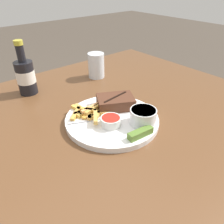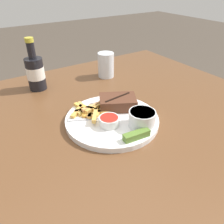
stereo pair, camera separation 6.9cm
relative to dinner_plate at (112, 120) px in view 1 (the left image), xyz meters
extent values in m
cube|color=brown|center=(0.00, 0.00, -0.03)|extent=(1.24, 1.10, 0.04)
cylinder|color=brown|center=(0.56, 0.49, -0.41)|extent=(0.06, 0.06, 0.72)
cylinder|color=white|center=(0.00, 0.00, 0.00)|extent=(0.30, 0.30, 0.01)
cylinder|color=white|center=(0.00, 0.00, 0.01)|extent=(0.30, 0.30, 0.00)
cube|color=#512D1E|center=(0.05, 0.04, 0.03)|extent=(0.15, 0.13, 0.04)
cube|color=black|center=(0.05, 0.04, 0.05)|extent=(0.10, 0.02, 0.00)
cube|color=#E4A04B|center=(-0.05, 0.06, 0.02)|extent=(0.05, 0.07, 0.01)
cube|color=gold|center=(-0.03, 0.04, 0.02)|extent=(0.06, 0.07, 0.01)
cube|color=gold|center=(-0.08, 0.08, 0.02)|extent=(0.07, 0.06, 0.01)
cube|color=gold|center=(-0.05, 0.06, 0.03)|extent=(0.04, 0.05, 0.01)
cube|color=gold|center=(-0.04, 0.06, 0.03)|extent=(0.07, 0.03, 0.01)
cube|color=#E9A05B|center=(-0.03, 0.07, 0.03)|extent=(0.08, 0.02, 0.01)
cube|color=#DCAF57|center=(-0.06, 0.05, 0.02)|extent=(0.05, 0.07, 0.01)
cube|color=#D8B954|center=(-0.05, 0.07, 0.02)|extent=(0.07, 0.02, 0.01)
cube|color=#E0AC51|center=(-0.05, 0.02, 0.03)|extent=(0.05, 0.07, 0.01)
cube|color=gold|center=(-0.05, 0.06, 0.02)|extent=(0.07, 0.04, 0.01)
cube|color=#E1A84F|center=(-0.05, 0.07, 0.02)|extent=(0.08, 0.03, 0.01)
cube|color=#DDA251|center=(-0.05, 0.10, 0.02)|extent=(0.02, 0.07, 0.01)
cube|color=#ECB248|center=(-0.06, 0.10, 0.02)|extent=(0.02, 0.06, 0.01)
cube|color=#ECB559|center=(-0.04, 0.04, 0.02)|extent=(0.06, 0.02, 0.01)
cube|color=gold|center=(-0.05, 0.06, 0.02)|extent=(0.07, 0.04, 0.01)
cube|color=#E6AA56|center=(-0.05, 0.06, 0.02)|extent=(0.05, 0.06, 0.01)
cylinder|color=white|center=(0.05, -0.09, 0.03)|extent=(0.08, 0.08, 0.05)
cylinder|color=beige|center=(0.05, -0.09, 0.05)|extent=(0.07, 0.07, 0.01)
cylinder|color=silver|center=(-0.03, -0.03, 0.02)|extent=(0.06, 0.06, 0.03)
cylinder|color=#B22319|center=(-0.03, -0.03, 0.03)|extent=(0.06, 0.06, 0.01)
cube|color=#567A2D|center=(0.00, -0.13, 0.02)|extent=(0.08, 0.03, 0.02)
cube|color=#B7B7BC|center=(-0.08, 0.04, 0.01)|extent=(0.10, 0.05, 0.00)
cube|color=#B7B7BC|center=(-0.02, 0.01, 0.01)|extent=(0.03, 0.02, 0.00)
cube|color=#B7B7BC|center=(-0.02, 0.01, 0.01)|extent=(0.03, 0.02, 0.00)
cube|color=#B7B7BC|center=(-0.02, 0.01, 0.01)|extent=(0.03, 0.02, 0.00)
cylinder|color=black|center=(-0.13, 0.38, 0.06)|extent=(0.07, 0.07, 0.13)
cylinder|color=silver|center=(-0.13, 0.38, 0.06)|extent=(0.07, 0.07, 0.05)
cylinder|color=black|center=(-0.13, 0.38, 0.15)|extent=(0.03, 0.03, 0.06)
cylinder|color=gold|center=(-0.13, 0.38, 0.19)|extent=(0.03, 0.03, 0.02)
cylinder|color=silver|center=(0.18, 0.33, 0.05)|extent=(0.07, 0.07, 0.11)
camera|label=1|loc=(-0.38, -0.45, 0.40)|focal=35.00mm
camera|label=2|loc=(-0.32, -0.49, 0.40)|focal=35.00mm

